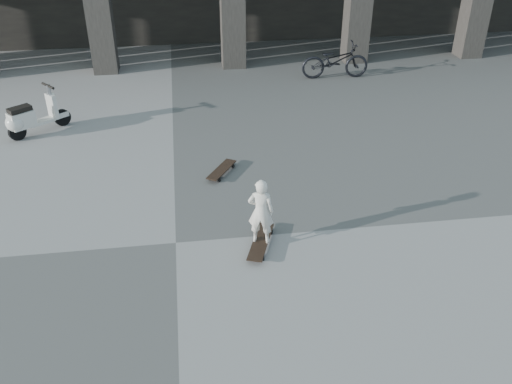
{
  "coord_description": "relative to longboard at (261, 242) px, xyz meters",
  "views": [
    {
      "loc": [
        0.27,
        -6.76,
        4.84
      ],
      "look_at": [
        1.26,
        0.24,
        0.65
      ],
      "focal_mm": 38.0,
      "sensor_mm": 36.0,
      "label": 1
    }
  ],
  "objects": [
    {
      "name": "ground",
      "position": [
        -1.26,
        0.26,
        -0.08
      ],
      "size": [
        90.0,
        90.0,
        0.0
      ],
      "primitive_type": "plane",
      "color": "#50504D",
      "rests_on": "ground"
    },
    {
      "name": "skateboard_spare",
      "position": [
        -0.38,
        2.33,
        0.0
      ],
      "size": [
        0.62,
        0.83,
        0.1
      ],
      "rotation": [
        0.0,
        0.0,
        1.02
      ],
      "color": "black",
      "rests_on": "ground"
    },
    {
      "name": "scooter",
      "position": [
        -4.25,
        4.58,
        0.31
      ],
      "size": [
        1.17,
        0.99,
        0.98
      ],
      "rotation": [
        0.0,
        0.0,
        0.68
      ],
      "color": "black",
      "rests_on": "ground"
    },
    {
      "name": "bicycle",
      "position": [
        3.12,
        7.34,
        0.4
      ],
      "size": [
        1.82,
        0.69,
        0.94
      ],
      "primitive_type": "imported",
      "rotation": [
        0.0,
        0.0,
        1.54
      ],
      "color": "black",
      "rests_on": "ground"
    },
    {
      "name": "longboard",
      "position": [
        0.0,
        0.0,
        0.0
      ],
      "size": [
        0.54,
        0.99,
        0.1
      ],
      "rotation": [
        0.0,
        0.0,
        1.22
      ],
      "color": "black",
      "rests_on": "ground"
    },
    {
      "name": "child",
      "position": [
        -0.0,
        0.0,
        0.54
      ],
      "size": [
        0.43,
        0.34,
        1.04
      ],
      "primitive_type": "imported",
      "rotation": [
        0.0,
        0.0,
        2.87
      ],
      "color": "silver",
      "rests_on": "longboard"
    }
  ]
}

